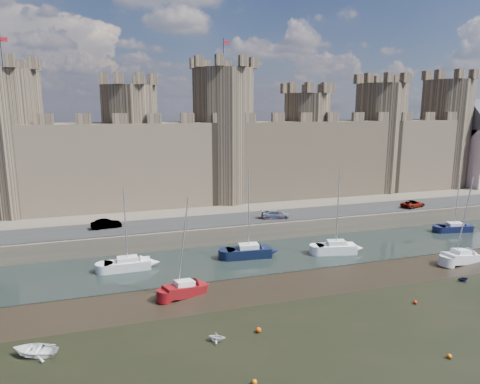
{
  "coord_description": "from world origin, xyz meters",
  "views": [
    {
      "loc": [
        -18.07,
        -25.38,
        19.01
      ],
      "look_at": [
        -3.2,
        22.0,
        9.14
      ],
      "focal_mm": 32.0,
      "sensor_mm": 36.0,
      "label": 1
    }
  ],
  "objects_px": {
    "sailboat_0": "(128,264)",
    "sailboat_1": "(248,251)",
    "sailboat_2": "(336,248)",
    "car_1": "(106,224)",
    "car_3": "(413,204)",
    "car_2": "(276,215)",
    "sailboat_3": "(454,227)",
    "sailboat_4": "(184,289)",
    "sailboat_5": "(461,257)"
  },
  "relations": [
    {
      "from": "car_2",
      "to": "sailboat_0",
      "type": "height_order",
      "value": "sailboat_0"
    },
    {
      "from": "sailboat_0",
      "to": "car_1",
      "type": "bearing_deg",
      "value": 102.14
    },
    {
      "from": "sailboat_3",
      "to": "sailboat_1",
      "type": "bearing_deg",
      "value": -167.62
    },
    {
      "from": "car_3",
      "to": "sailboat_5",
      "type": "bearing_deg",
      "value": 144.04
    },
    {
      "from": "car_2",
      "to": "sailboat_0",
      "type": "distance_m",
      "value": 23.76
    },
    {
      "from": "sailboat_0",
      "to": "sailboat_2",
      "type": "relative_size",
      "value": 0.89
    },
    {
      "from": "car_2",
      "to": "sailboat_2",
      "type": "height_order",
      "value": "sailboat_2"
    },
    {
      "from": "sailboat_1",
      "to": "sailboat_2",
      "type": "bearing_deg",
      "value": -4.34
    },
    {
      "from": "car_2",
      "to": "sailboat_0",
      "type": "xyz_separation_m",
      "value": [
        -22.18,
        -8.17,
        -2.36
      ]
    },
    {
      "from": "car_1",
      "to": "car_2",
      "type": "xyz_separation_m",
      "value": [
        24.41,
        -2.04,
        -0.03
      ]
    },
    {
      "from": "car_1",
      "to": "car_3",
      "type": "relative_size",
      "value": 0.92
    },
    {
      "from": "sailboat_4",
      "to": "sailboat_5",
      "type": "height_order",
      "value": "sailboat_5"
    },
    {
      "from": "sailboat_5",
      "to": "car_3",
      "type": "bearing_deg",
      "value": 58.55
    },
    {
      "from": "sailboat_5",
      "to": "sailboat_2",
      "type": "bearing_deg",
      "value": 140.88
    },
    {
      "from": "car_1",
      "to": "sailboat_1",
      "type": "xyz_separation_m",
      "value": [
        17.26,
        -10.49,
        -2.3
      ]
    },
    {
      "from": "sailboat_0",
      "to": "sailboat_1",
      "type": "bearing_deg",
      "value": -1.24
    },
    {
      "from": "car_1",
      "to": "sailboat_5",
      "type": "bearing_deg",
      "value": -124.07
    },
    {
      "from": "car_1",
      "to": "sailboat_2",
      "type": "height_order",
      "value": "sailboat_2"
    },
    {
      "from": "car_1",
      "to": "sailboat_2",
      "type": "distance_m",
      "value": 31.43
    },
    {
      "from": "sailboat_1",
      "to": "car_2",
      "type": "bearing_deg",
      "value": 55.34
    },
    {
      "from": "sailboat_3",
      "to": "sailboat_4",
      "type": "distance_m",
      "value": 45.24
    },
    {
      "from": "sailboat_0",
      "to": "sailboat_4",
      "type": "relative_size",
      "value": 0.96
    },
    {
      "from": "car_2",
      "to": "sailboat_2",
      "type": "distance_m",
      "value": 11.55
    },
    {
      "from": "car_2",
      "to": "sailboat_1",
      "type": "xyz_separation_m",
      "value": [
        -7.15,
        -8.45,
        -2.27
      ]
    },
    {
      "from": "car_2",
      "to": "car_3",
      "type": "relative_size",
      "value": 1.0
    },
    {
      "from": "sailboat_3",
      "to": "sailboat_4",
      "type": "height_order",
      "value": "sailboat_4"
    },
    {
      "from": "sailboat_0",
      "to": "sailboat_1",
      "type": "distance_m",
      "value": 15.03
    },
    {
      "from": "sailboat_2",
      "to": "sailboat_0",
      "type": "bearing_deg",
      "value": -173.04
    },
    {
      "from": "sailboat_0",
      "to": "sailboat_1",
      "type": "height_order",
      "value": "sailboat_1"
    },
    {
      "from": "car_3",
      "to": "sailboat_1",
      "type": "distance_m",
      "value": 33.02
    },
    {
      "from": "car_3",
      "to": "sailboat_3",
      "type": "height_order",
      "value": "sailboat_3"
    },
    {
      "from": "sailboat_2",
      "to": "sailboat_3",
      "type": "relative_size",
      "value": 1.24
    },
    {
      "from": "sailboat_2",
      "to": "sailboat_5",
      "type": "relative_size",
      "value": 1.02
    },
    {
      "from": "sailboat_2",
      "to": "sailboat_3",
      "type": "distance_m",
      "value": 23.01
    },
    {
      "from": "sailboat_4",
      "to": "sailboat_0",
      "type": "bearing_deg",
      "value": 101.15
    },
    {
      "from": "car_1",
      "to": "sailboat_1",
      "type": "relative_size",
      "value": 0.36
    },
    {
      "from": "sailboat_0",
      "to": "sailboat_1",
      "type": "relative_size",
      "value": 0.88
    },
    {
      "from": "car_3",
      "to": "sailboat_2",
      "type": "height_order",
      "value": "sailboat_2"
    },
    {
      "from": "car_2",
      "to": "sailboat_3",
      "type": "xyz_separation_m",
      "value": [
        27.07,
        -6.93,
        -2.42
      ]
    },
    {
      "from": "car_1",
      "to": "sailboat_1",
      "type": "bearing_deg",
      "value": -129.85
    },
    {
      "from": "sailboat_4",
      "to": "sailboat_5",
      "type": "xyz_separation_m",
      "value": [
        34.48,
        -0.84,
        0.02
      ]
    },
    {
      "from": "car_1",
      "to": "sailboat_1",
      "type": "distance_m",
      "value": 20.33
    },
    {
      "from": "sailboat_1",
      "to": "sailboat_2",
      "type": "xyz_separation_m",
      "value": [
        11.49,
        -2.01,
        -0.0
      ]
    },
    {
      "from": "sailboat_1",
      "to": "sailboat_4",
      "type": "xyz_separation_m",
      "value": [
        -9.85,
        -8.67,
        -0.11
      ]
    },
    {
      "from": "sailboat_3",
      "to": "sailboat_4",
      "type": "bearing_deg",
      "value": -157.15
    },
    {
      "from": "car_2",
      "to": "car_3",
      "type": "bearing_deg",
      "value": -76.74
    },
    {
      "from": "car_1",
      "to": "car_2",
      "type": "height_order",
      "value": "car_1"
    },
    {
      "from": "sailboat_2",
      "to": "sailboat_4",
      "type": "distance_m",
      "value": 22.35
    },
    {
      "from": "sailboat_4",
      "to": "car_1",
      "type": "bearing_deg",
      "value": 92.22
    },
    {
      "from": "sailboat_4",
      "to": "sailboat_2",
      "type": "bearing_deg",
      "value": -1.59
    }
  ]
}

